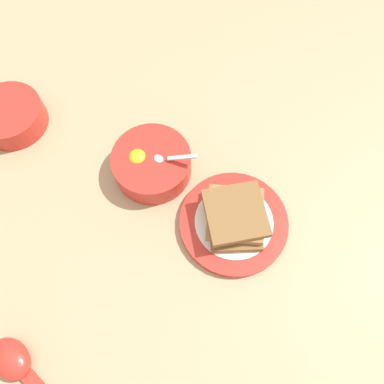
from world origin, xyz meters
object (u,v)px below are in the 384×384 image
(toast_plate, at_px, (234,223))
(toast_sandwich, at_px, (235,217))
(egg_bowl, at_px, (152,164))
(soup_spoon, at_px, (17,366))
(congee_bowl, at_px, (10,115))

(toast_plate, relative_size, toast_sandwich, 1.35)
(toast_plate, bearing_deg, toast_sandwich, -159.57)
(egg_bowl, distance_m, toast_plate, 0.18)
(toast_sandwich, relative_size, soup_spoon, 0.80)
(congee_bowl, bearing_deg, toast_sandwich, 10.94)
(egg_bowl, height_order, toast_plate, egg_bowl)
(toast_plate, bearing_deg, congee_bowl, -169.05)
(soup_spoon, bearing_deg, toast_plate, 71.87)
(egg_bowl, distance_m, soup_spoon, 0.37)
(egg_bowl, distance_m, congee_bowl, 0.29)
(toast_plate, relative_size, soup_spoon, 1.09)
(toast_plate, distance_m, toast_sandwich, 0.03)
(egg_bowl, xyz_separation_m, congee_bowl, (-0.28, -0.08, -0.00))
(soup_spoon, height_order, congee_bowl, congee_bowl)
(soup_spoon, xyz_separation_m, congee_bowl, (-0.33, 0.28, 0.01))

